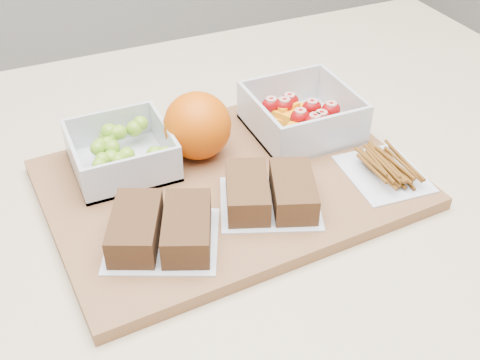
{
  "coord_description": "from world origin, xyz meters",
  "views": [
    {
      "loc": [
        -0.2,
        -0.5,
        1.35
      ],
      "look_at": [
        0.02,
        0.0,
        0.93
      ],
      "focal_mm": 45.0,
      "sensor_mm": 36.0,
      "label": 1
    }
  ],
  "objects_px": {
    "pretzel_bag": "(385,166)",
    "orange": "(197,126)",
    "sandwich_bag_center": "(270,192)",
    "fruit_container": "(301,116)",
    "sandwich_bag_left": "(161,229)",
    "cutting_board": "(229,184)",
    "grape_container": "(122,152)"
  },
  "relations": [
    {
      "from": "grape_container",
      "to": "orange",
      "type": "height_order",
      "value": "orange"
    },
    {
      "from": "grape_container",
      "to": "sandwich_bag_left",
      "type": "height_order",
      "value": "grape_container"
    },
    {
      "from": "sandwich_bag_center",
      "to": "sandwich_bag_left",
      "type": "bearing_deg",
      "value": -175.93
    },
    {
      "from": "grape_container",
      "to": "pretzel_bag",
      "type": "height_order",
      "value": "grape_container"
    },
    {
      "from": "pretzel_bag",
      "to": "grape_container",
      "type": "bearing_deg",
      "value": 152.91
    },
    {
      "from": "grape_container",
      "to": "sandwich_bag_left",
      "type": "bearing_deg",
      "value": -89.48
    },
    {
      "from": "pretzel_bag",
      "to": "fruit_container",
      "type": "bearing_deg",
      "value": 109.27
    },
    {
      "from": "orange",
      "to": "sandwich_bag_left",
      "type": "relative_size",
      "value": 0.57
    },
    {
      "from": "cutting_board",
      "to": "fruit_container",
      "type": "height_order",
      "value": "fruit_container"
    },
    {
      "from": "pretzel_bag",
      "to": "sandwich_bag_center",
      "type": "bearing_deg",
      "value": 178.03
    },
    {
      "from": "cutting_board",
      "to": "fruit_container",
      "type": "distance_m",
      "value": 0.14
    },
    {
      "from": "fruit_container",
      "to": "pretzel_bag",
      "type": "distance_m",
      "value": 0.13
    },
    {
      "from": "orange",
      "to": "pretzel_bag",
      "type": "xyz_separation_m",
      "value": [
        0.19,
        -0.13,
        -0.03
      ]
    },
    {
      "from": "cutting_board",
      "to": "orange",
      "type": "bearing_deg",
      "value": 99.74
    },
    {
      "from": "cutting_board",
      "to": "sandwich_bag_center",
      "type": "height_order",
      "value": "sandwich_bag_center"
    },
    {
      "from": "cutting_board",
      "to": "sandwich_bag_left",
      "type": "distance_m",
      "value": 0.13
    },
    {
      "from": "pretzel_bag",
      "to": "orange",
      "type": "bearing_deg",
      "value": 145.36
    },
    {
      "from": "fruit_container",
      "to": "sandwich_bag_left",
      "type": "height_order",
      "value": "fruit_container"
    },
    {
      "from": "sandwich_bag_left",
      "to": "pretzel_bag",
      "type": "distance_m",
      "value": 0.28
    },
    {
      "from": "fruit_container",
      "to": "sandwich_bag_center",
      "type": "bearing_deg",
      "value": -130.7
    },
    {
      "from": "orange",
      "to": "sandwich_bag_center",
      "type": "height_order",
      "value": "orange"
    },
    {
      "from": "orange",
      "to": "sandwich_bag_center",
      "type": "bearing_deg",
      "value": -72.83
    },
    {
      "from": "cutting_board",
      "to": "fruit_container",
      "type": "xyz_separation_m",
      "value": [
        0.13,
        0.06,
        0.03
      ]
    },
    {
      "from": "cutting_board",
      "to": "fruit_container",
      "type": "relative_size",
      "value": 3.26
    },
    {
      "from": "orange",
      "to": "cutting_board",
      "type": "bearing_deg",
      "value": -76.78
    },
    {
      "from": "grape_container",
      "to": "fruit_container",
      "type": "xyz_separation_m",
      "value": [
        0.24,
        -0.02,
        0.0
      ]
    },
    {
      "from": "orange",
      "to": "sandwich_bag_left",
      "type": "bearing_deg",
      "value": -124.24
    },
    {
      "from": "cutting_board",
      "to": "sandwich_bag_left",
      "type": "height_order",
      "value": "sandwich_bag_left"
    },
    {
      "from": "cutting_board",
      "to": "sandwich_bag_left",
      "type": "relative_size",
      "value": 2.86
    },
    {
      "from": "cutting_board",
      "to": "pretzel_bag",
      "type": "bearing_deg",
      "value": -24.48
    },
    {
      "from": "grape_container",
      "to": "sandwich_bag_left",
      "type": "xyz_separation_m",
      "value": [
        0.0,
        -0.15,
        -0.0
      ]
    },
    {
      "from": "fruit_container",
      "to": "pretzel_bag",
      "type": "bearing_deg",
      "value": -70.73
    }
  ]
}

